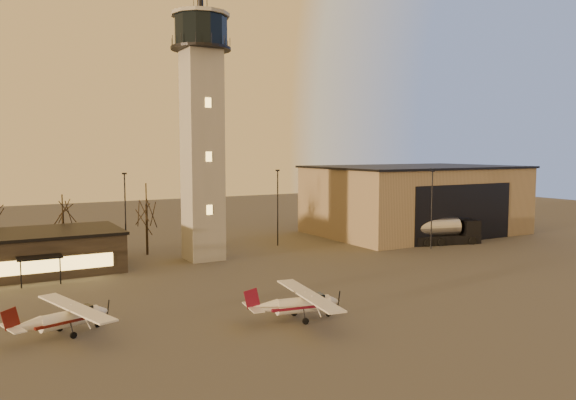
{
  "coord_description": "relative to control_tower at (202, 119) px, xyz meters",
  "views": [
    {
      "loc": [
        -23.19,
        -31.26,
        12.8
      ],
      "look_at": [
        1.75,
        13.0,
        8.21
      ],
      "focal_mm": 35.0,
      "sensor_mm": 36.0,
      "label": 1
    }
  ],
  "objects": [
    {
      "name": "ground",
      "position": [
        0.0,
        -30.0,
        -16.33
      ],
      "size": [
        220.0,
        220.0,
        0.0
      ],
      "primitive_type": "plane",
      "color": "#45423F",
      "rests_on": "ground"
    },
    {
      "name": "fuel_truck",
      "position": [
        32.42,
        -5.99,
        -14.93
      ],
      "size": [
        9.92,
        5.0,
        3.54
      ],
      "rotation": [
        0.0,
        0.0,
        -0.25
      ],
      "color": "black",
      "rests_on": "ground"
    },
    {
      "name": "cessna_front",
      "position": [
        -1.8,
        -25.83,
        -15.37
      ],
      "size": [
        8.06,
        10.15,
        2.79
      ],
      "rotation": [
        0.0,
        0.0,
        -0.14
      ],
      "color": "silver",
      "rests_on": "ground"
    },
    {
      "name": "tree_row",
      "position": [
        -13.7,
        9.16,
        -10.39
      ],
      "size": [
        37.2,
        9.2,
        8.8
      ],
      "color": "black",
      "rests_on": "ground"
    },
    {
      "name": "hangar",
      "position": [
        36.0,
        3.98,
        -11.17
      ],
      "size": [
        30.6,
        20.6,
        10.3
      ],
      "color": "#957F61",
      "rests_on": "ground"
    },
    {
      "name": "cessna_rear",
      "position": [
        -17.64,
        -20.66,
        -15.41
      ],
      "size": [
        7.8,
        9.66,
        2.68
      ],
      "rotation": [
        0.0,
        0.0,
        0.28
      ],
      "color": "white",
      "rests_on": "ground"
    },
    {
      "name": "light_poles",
      "position": [
        0.5,
        1.0,
        -10.92
      ],
      "size": [
        58.5,
        12.25,
        10.14
      ],
      "color": "black",
      "rests_on": "ground"
    },
    {
      "name": "control_tower",
      "position": [
        0.0,
        0.0,
        0.0
      ],
      "size": [
        6.8,
        6.8,
        32.6
      ],
      "color": "gray",
      "rests_on": "ground"
    }
  ]
}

